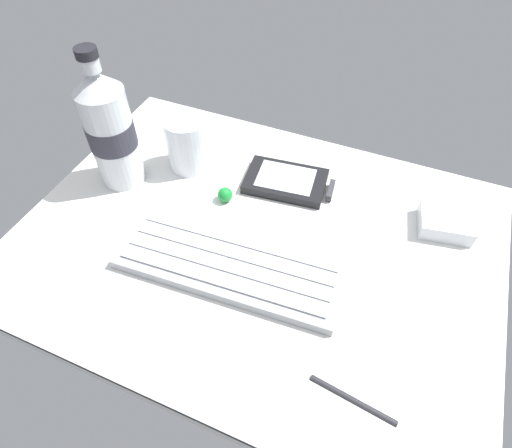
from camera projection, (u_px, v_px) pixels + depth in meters
The scene contains 8 objects.
ground_plane at pixel (255, 244), 58.98cm from camera, with size 64.00×48.00×2.80cm.
keyboard at pixel (231, 262), 54.79cm from camera, with size 29.62×12.74×1.70cm.
handheld_device at pixel (290, 182), 64.62cm from camera, with size 13.37×8.92×1.50cm.
juice_cup at pixel (188, 145), 65.43cm from camera, with size 6.40×6.40×8.50cm.
water_bottle at pixel (110, 129), 59.62cm from camera, with size 6.73×6.73×20.80cm.
charger_block at pixel (446, 223), 58.64cm from camera, with size 7.00×5.60×2.40cm, color silver.
trackball_mouse at pixel (225, 195), 62.35cm from camera, with size 2.20×2.20×2.20cm, color #198C33.
stylus_pen at pixel (353, 399), 43.98cm from camera, with size 0.70×0.70×9.50cm, color #26262B.
Camera 1 is at (14.31, -33.93, 45.34)cm, focal length 30.07 mm.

